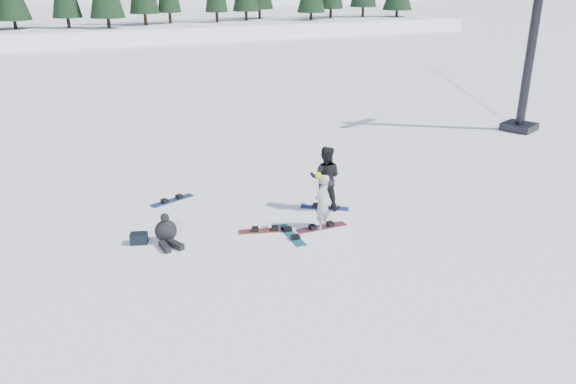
{
  "coord_description": "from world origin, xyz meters",
  "views": [
    {
      "loc": [
        -7.87,
        -13.35,
        6.78
      ],
      "look_at": [
        -1.84,
        0.06,
        1.1
      ],
      "focal_mm": 35.0,
      "sensor_mm": 36.0,
      "label": 1
    }
  ],
  "objects_px": {
    "lift_tower": "(531,50)",
    "snowboard_loose_c": "(172,200)",
    "snowboard_loose_a": "(291,235)",
    "snowboard_loose_b": "(265,231)",
    "seated_rider": "(166,232)",
    "snowboarder_man": "(325,178)",
    "snowboarder_woman": "(322,201)",
    "gear_bag": "(139,238)"
  },
  "relations": [
    {
      "from": "seated_rider",
      "to": "snowboard_loose_b",
      "type": "height_order",
      "value": "seated_rider"
    },
    {
      "from": "snowboarder_woman",
      "to": "seated_rider",
      "type": "height_order",
      "value": "snowboarder_woman"
    },
    {
      "from": "seated_rider",
      "to": "snowboard_loose_a",
      "type": "xyz_separation_m",
      "value": [
        3.27,
        -1.0,
        -0.31
      ]
    },
    {
      "from": "lift_tower",
      "to": "snowboarder_woman",
      "type": "distance_m",
      "value": 15.02
    },
    {
      "from": "snowboarder_woman",
      "to": "gear_bag",
      "type": "height_order",
      "value": "snowboarder_woman"
    },
    {
      "from": "seated_rider",
      "to": "snowboard_loose_c",
      "type": "xyz_separation_m",
      "value": [
        0.83,
        2.93,
        -0.31
      ]
    },
    {
      "from": "lift_tower",
      "to": "snowboarder_man",
      "type": "distance_m",
      "value": 13.82
    },
    {
      "from": "snowboarder_man",
      "to": "snowboard_loose_a",
      "type": "xyz_separation_m",
      "value": [
        -1.76,
        -1.38,
        -0.99
      ]
    },
    {
      "from": "gear_bag",
      "to": "seated_rider",
      "type": "bearing_deg",
      "value": -19.93
    },
    {
      "from": "snowboard_loose_c",
      "to": "snowboard_loose_a",
      "type": "xyz_separation_m",
      "value": [
        2.44,
        -3.93,
        0.0
      ]
    },
    {
      "from": "snowboard_loose_c",
      "to": "snowboard_loose_a",
      "type": "relative_size",
      "value": 1.0
    },
    {
      "from": "snowboarder_woman",
      "to": "snowboard_loose_c",
      "type": "bearing_deg",
      "value": -85.68
    },
    {
      "from": "lift_tower",
      "to": "snowboard_loose_c",
      "type": "xyz_separation_m",
      "value": [
        -16.94,
        -2.11,
        -3.64
      ]
    },
    {
      "from": "lift_tower",
      "to": "seated_rider",
      "type": "distance_m",
      "value": 18.77
    },
    {
      "from": "lift_tower",
      "to": "seated_rider",
      "type": "bearing_deg",
      "value": 173.72
    },
    {
      "from": "gear_bag",
      "to": "snowboard_loose_c",
      "type": "height_order",
      "value": "gear_bag"
    },
    {
      "from": "snowboarder_woman",
      "to": "snowboard_loose_a",
      "type": "distance_m",
      "value": 1.29
    },
    {
      "from": "snowboarder_woman",
      "to": "snowboard_loose_c",
      "type": "relative_size",
      "value": 1.17
    },
    {
      "from": "lift_tower",
      "to": "snowboard_loose_b",
      "type": "xyz_separation_m",
      "value": [
        -15.06,
        -5.47,
        -3.64
      ]
    },
    {
      "from": "snowboarder_woman",
      "to": "snowboarder_man",
      "type": "bearing_deg",
      "value": -158.93
    },
    {
      "from": "seated_rider",
      "to": "snowboard_loose_a",
      "type": "height_order",
      "value": "seated_rider"
    },
    {
      "from": "snowboard_loose_b",
      "to": "snowboarder_woman",
      "type": "bearing_deg",
      "value": 0.2
    },
    {
      "from": "snowboarder_man",
      "to": "seated_rider",
      "type": "xyz_separation_m",
      "value": [
        -5.03,
        -0.38,
        -0.68
      ]
    },
    {
      "from": "snowboarder_woman",
      "to": "snowboard_loose_b",
      "type": "relative_size",
      "value": 1.17
    },
    {
      "from": "lift_tower",
      "to": "snowboarder_woman",
      "type": "relative_size",
      "value": 5.1
    },
    {
      "from": "seated_rider",
      "to": "snowboard_loose_b",
      "type": "bearing_deg",
      "value": -24.27
    },
    {
      "from": "snowboarder_man",
      "to": "snowboard_loose_b",
      "type": "xyz_separation_m",
      "value": [
        -2.33,
        -0.8,
        -0.99
      ]
    },
    {
      "from": "seated_rider",
      "to": "snowboard_loose_c",
      "type": "bearing_deg",
      "value": 58.87
    },
    {
      "from": "seated_rider",
      "to": "gear_bag",
      "type": "relative_size",
      "value": 2.35
    },
    {
      "from": "snowboard_loose_a",
      "to": "snowboard_loose_b",
      "type": "relative_size",
      "value": 1.0
    },
    {
      "from": "snowboarder_woman",
      "to": "snowboard_loose_a",
      "type": "bearing_deg",
      "value": -31.14
    },
    {
      "from": "snowboarder_woman",
      "to": "snowboard_loose_a",
      "type": "height_order",
      "value": "snowboarder_woman"
    },
    {
      "from": "snowboarder_man",
      "to": "snowboard_loose_b",
      "type": "height_order",
      "value": "snowboarder_man"
    },
    {
      "from": "lift_tower",
      "to": "snowboard_loose_c",
      "type": "bearing_deg",
      "value": 164.98
    },
    {
      "from": "snowboard_loose_a",
      "to": "snowboard_loose_b",
      "type": "height_order",
      "value": "same"
    },
    {
      "from": "gear_bag",
      "to": "snowboard_loose_b",
      "type": "relative_size",
      "value": 0.3
    },
    {
      "from": "gear_bag",
      "to": "snowboard_loose_a",
      "type": "height_order",
      "value": "gear_bag"
    },
    {
      "from": "seated_rider",
      "to": "gear_bag",
      "type": "distance_m",
      "value": 0.76
    },
    {
      "from": "snowboarder_man",
      "to": "lift_tower",
      "type": "bearing_deg",
      "value": -126.51
    },
    {
      "from": "snowboarder_man",
      "to": "gear_bag",
      "type": "distance_m",
      "value": 5.79
    },
    {
      "from": "snowboarder_man",
      "to": "snowboard_loose_a",
      "type": "bearing_deg",
      "value": 71.37
    },
    {
      "from": "lift_tower",
      "to": "snowboarder_woman",
      "type": "bearing_deg",
      "value": -178.43
    }
  ]
}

